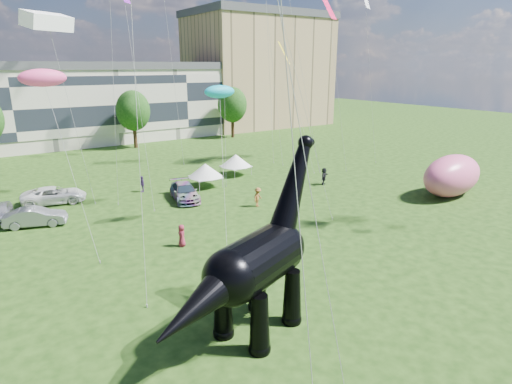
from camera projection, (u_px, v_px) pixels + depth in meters
ground at (341, 325)px, 21.58m from camera, size 220.00×220.00×0.00m
terrace_row at (9, 110)px, 64.55m from camera, size 78.00×11.00×12.00m
apartment_block at (259, 73)px, 91.50m from camera, size 28.00×18.00×22.00m
tree_mid_right at (133, 107)px, 66.02m from camera, size 5.20×5.20×9.44m
tree_far_right at (232, 102)px, 75.77m from camera, size 5.20×5.20×9.44m
dinosaur_sculpture at (252, 267)px, 19.87m from camera, size 11.40×5.67×9.48m
car_silver at (0, 212)px, 36.08m from camera, size 2.40×4.41×1.42m
car_grey at (35, 217)px, 34.63m from camera, size 4.96×2.98×1.54m
car_white at (54, 195)px, 40.37m from camera, size 6.13×3.84×1.58m
car_dark at (184, 192)px, 41.39m from camera, size 3.44×5.85×1.59m
gazebo_near at (205, 170)px, 45.63m from camera, size 3.82×3.82×2.54m
gazebo_far at (236, 161)px, 50.51m from camera, size 4.09×4.09×2.49m
inflatable_pink at (452, 175)px, 42.42m from camera, size 8.62×4.94×4.12m
visitors at (212, 218)px, 34.03m from camera, size 50.62×41.91×1.88m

